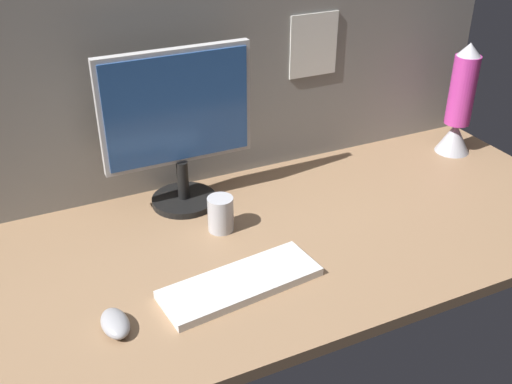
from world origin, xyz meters
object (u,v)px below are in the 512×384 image
at_px(mouse, 115,323).
at_px(mug_steel, 221,214).
at_px(monitor, 178,123).
at_px(keyboard, 241,283).
at_px(lava_lamp, 459,108).

relative_size(mouse, mug_steel, 1.01).
height_order(monitor, keyboard, monitor).
relative_size(monitor, lava_lamp, 1.22).
height_order(monitor, mug_steel, monitor).
bearing_deg(mug_steel, mouse, -143.05).
xyz_separation_m(keyboard, mouse, (-0.29, -0.02, 0.01)).
height_order(mug_steel, lava_lamp, lava_lamp).
bearing_deg(lava_lamp, monitor, 175.82).
xyz_separation_m(keyboard, lava_lamp, (0.91, 0.35, 0.14)).
distance_m(keyboard, mug_steel, 0.24).
bearing_deg(mouse, monitor, 52.58).
height_order(monitor, mouse, monitor).
height_order(mouse, mug_steel, mug_steel).
distance_m(monitor, keyboard, 0.47).
bearing_deg(monitor, lava_lamp, -4.18).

